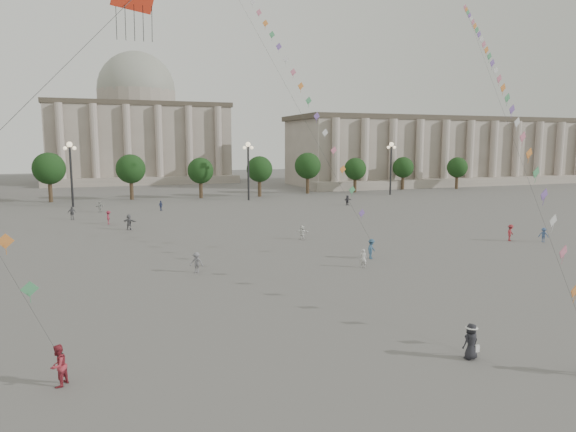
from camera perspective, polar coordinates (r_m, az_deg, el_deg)
name	(u,v)px	position (r m, az deg, el deg)	size (l,w,h in m)	color
ground	(343,361)	(25.57, 6.12, -15.72)	(360.00, 360.00, 0.00)	#575452
hall_east	(442,151)	(143.16, 16.73, 6.93)	(84.00, 26.22, 17.20)	gray
hall_central	(139,130)	(150.59, -16.28, 9.19)	(48.30, 34.30, 35.50)	gray
tree_row	(160,170)	(99.63, -14.06, 4.96)	(137.12, 5.12, 8.00)	#39271C
lamp_post_mid_west	(71,162)	(91.12, -23.02, 5.54)	(2.00, 0.90, 10.65)	#262628
lamp_post_mid_east	(248,160)	(94.50, -4.44, 6.21)	(2.00, 0.90, 10.65)	#262628
lamp_post_far_east	(391,159)	(106.56, 11.38, 6.28)	(2.00, 0.90, 10.65)	#262628
person_crowd_0	(161,206)	(82.30, -13.95, 1.14)	(0.90, 0.38, 1.54)	navy
person_crowd_4	(100,207)	(83.04, -20.18, 0.98)	(1.52, 0.48, 1.64)	#B8B8B4
person_crowd_6	(196,262)	(41.95, -10.13, -5.11)	(1.09, 0.63, 1.69)	slate
person_crowd_7	(302,232)	(55.65, 1.59, -1.83)	(1.42, 0.45, 1.53)	white
person_crowd_8	(510,233)	(59.63, 23.48, -1.72)	(1.15, 0.66, 1.78)	maroon
person_crowd_9	(347,200)	(87.31, 6.62, 1.76)	(1.58, 0.50, 1.70)	#232228
person_crowd_12	(129,222)	(64.74, -17.25, -0.63)	(1.76, 0.56, 1.90)	slate
person_crowd_13	(363,258)	(43.52, 8.35, -4.66)	(0.58, 0.38, 1.58)	beige
person_crowd_14	(544,235)	(60.44, 26.52, -1.89)	(0.99, 0.57, 1.54)	#395382
person_crowd_16	(72,213)	(75.98, -22.88, 0.32)	(1.10, 0.46, 1.87)	#5A595E
person_crowd_17	(109,217)	(70.07, -19.30, -0.15)	(1.13, 0.65, 1.75)	maroon
kite_flyer_0	(58,366)	(24.74, -24.17, -14.93)	(0.89, 0.69, 1.83)	maroon
kite_flyer_1	(371,249)	(46.88, 9.26, -3.62)	(1.17, 0.67, 1.81)	#304F6C
hat_person	(471,341)	(26.78, 19.68, -12.92)	(0.93, 0.67, 1.75)	black
dragon_kite	(130,16)	(26.35, -17.11, 20.43)	(7.33, 7.29, 23.65)	red
kite_train_east	(492,68)	(56.57, 21.74, 15.01)	(32.28, 49.24, 67.19)	#3F3F3F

